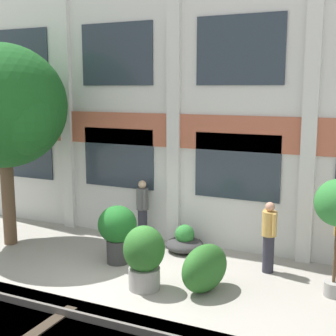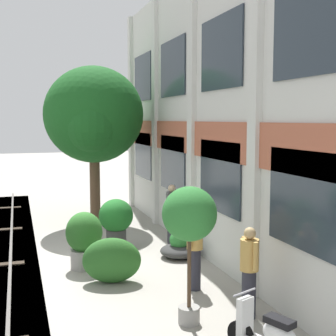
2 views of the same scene
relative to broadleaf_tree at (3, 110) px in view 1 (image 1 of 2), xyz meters
The scene contains 9 objects.
ground_plane 5.51m from the broadleaf_tree, 11.99° to the right, with size 80.00×80.00×0.00m, color #9E998E.
apartment_facade 4.64m from the broadleaf_tree, 29.78° to the left, with size 14.41×0.64×7.71m.
broadleaf_tree is the anchor object (origin of this frame).
potted_plant_ribbed_drum 4.44m from the broadleaf_tree, ahead, with size 0.95×0.95×1.43m.
potted_plant_fluted_column 5.64m from the broadleaf_tree, 12.31° to the right, with size 0.89×0.89×1.38m.
potted_plant_wide_bowl 5.91m from the broadleaf_tree, 17.63° to the left, with size 1.01×1.01×0.72m.
resident_by_doorway 4.55m from the broadleaf_tree, 28.08° to the left, with size 0.38×0.42×1.73m.
resident_watching_tracks 7.50m from the broadleaf_tree, ahead, with size 0.38×0.42×1.67m.
topiary_hedge 6.74m from the broadleaf_tree, ahead, with size 1.30×0.70×1.01m, color #286023.
Camera 1 is at (5.15, -8.50, 4.26)m, focal length 50.00 mm.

